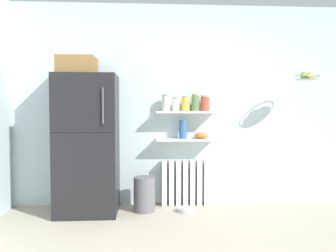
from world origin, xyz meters
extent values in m
plane|color=#B2A893|center=(0.00, 0.50, 0.00)|extent=(7.04, 7.04, 0.00)
cube|color=silver|center=(0.00, 2.05, 1.30)|extent=(7.04, 0.10, 2.60)
cube|color=black|center=(-1.20, 1.68, 0.83)|extent=(0.71, 0.64, 1.66)
cube|color=#262628|center=(-1.20, 1.35, 1.01)|extent=(0.70, 0.01, 0.01)
cylinder|color=#4C4C51|center=(-0.97, 1.34, 1.29)|extent=(0.02, 0.02, 0.40)
cube|color=olive|center=(-1.31, 1.68, 1.76)|extent=(0.43, 0.45, 0.21)
cube|color=white|center=(-0.27, 1.92, 0.29)|extent=(0.06, 0.12, 0.59)
cube|color=white|center=(-0.17, 1.92, 0.29)|extent=(0.06, 0.12, 0.59)
cube|color=white|center=(-0.08, 1.92, 0.29)|extent=(0.06, 0.12, 0.59)
cube|color=white|center=(0.01, 1.92, 0.29)|extent=(0.06, 0.12, 0.59)
cube|color=white|center=(0.10, 1.92, 0.29)|extent=(0.06, 0.12, 0.59)
cube|color=white|center=(0.19, 1.92, 0.29)|extent=(0.06, 0.12, 0.59)
cube|color=white|center=(0.28, 1.92, 0.29)|extent=(0.06, 0.12, 0.59)
cube|color=white|center=(0.01, 1.89, 0.86)|extent=(0.77, 0.22, 0.02)
cube|color=white|center=(0.01, 1.89, 1.21)|extent=(0.77, 0.22, 0.02)
cylinder|color=silver|center=(-0.24, 1.89, 1.32)|extent=(0.10, 0.10, 0.19)
cylinder|color=gray|center=(-0.24, 1.89, 1.42)|extent=(0.10, 0.10, 0.02)
cylinder|color=silver|center=(-0.12, 1.89, 1.30)|extent=(0.09, 0.09, 0.15)
cylinder|color=gray|center=(-0.12, 1.89, 1.39)|extent=(0.08, 0.08, 0.02)
cylinder|color=yellow|center=(0.01, 1.89, 1.31)|extent=(0.10, 0.10, 0.17)
cylinder|color=gray|center=(0.01, 1.89, 1.41)|extent=(0.09, 0.09, 0.02)
cylinder|color=#5B7F4C|center=(0.13, 1.89, 1.32)|extent=(0.10, 0.10, 0.20)
cylinder|color=gray|center=(0.13, 1.89, 1.43)|extent=(0.09, 0.09, 0.02)
cylinder|color=#C64C38|center=(0.26, 1.89, 1.32)|extent=(0.11, 0.11, 0.18)
cylinder|color=gray|center=(0.26, 1.89, 1.42)|extent=(0.11, 0.11, 0.02)
cylinder|color=#38609E|center=(-0.03, 1.89, 0.99)|extent=(0.10, 0.10, 0.24)
ellipsoid|color=orange|center=(0.21, 1.89, 0.91)|extent=(0.18, 0.18, 0.08)
cylinder|color=slate|center=(-0.52, 1.68, 0.21)|extent=(0.26, 0.26, 0.42)
cylinder|color=#B7B7BC|center=(-0.01, 1.62, 0.03)|extent=(0.22, 0.22, 0.05)
torus|color=#B2B2B7|center=(1.45, 1.59, 1.65)|extent=(0.31, 0.31, 0.01)
cylinder|color=#A8A8AD|center=(1.45, 1.59, 1.61)|extent=(0.25, 0.25, 0.01)
sphere|color=#7FAD38|center=(1.48, 1.59, 1.66)|extent=(0.08, 0.08, 0.08)
sphere|color=#7FAD38|center=(1.41, 1.58, 1.66)|extent=(0.09, 0.09, 0.09)
ellipsoid|color=yellow|center=(1.48, 1.56, 1.65)|extent=(0.17, 0.12, 0.05)
camera|label=1|loc=(-0.50, -2.53, 1.26)|focal=37.16mm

